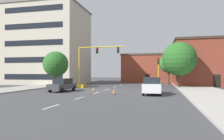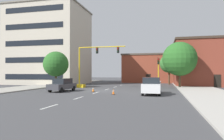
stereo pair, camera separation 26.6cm
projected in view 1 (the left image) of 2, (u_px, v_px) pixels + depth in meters
ground_plane at (103, 91)px, 29.07m from camera, size 160.00×160.00×0.00m
sidewalk_left at (47, 86)px, 39.88m from camera, size 6.00×56.00×0.14m
sidewalk_right at (196, 88)px, 33.84m from camera, size 6.00×56.00×0.14m
lane_stripe_seg_0 at (51, 107)px, 15.43m from camera, size 0.16×2.40×0.01m
lane_stripe_seg_1 at (80, 98)px, 20.79m from camera, size 0.16×2.40×0.01m
lane_stripe_seg_2 at (96, 93)px, 26.14m from camera, size 0.16×2.40×0.01m
lane_stripe_seg_3 at (107, 89)px, 31.50m from camera, size 0.16×2.40×0.01m
lane_stripe_seg_4 at (115, 87)px, 36.86m from camera, size 0.16×2.40×0.01m
lane_stripe_seg_5 at (121, 85)px, 42.21m from camera, size 0.16×2.40×0.01m
building_tall_left at (49, 46)px, 47.98m from camera, size 16.20×13.11×17.24m
building_brick_center at (149, 68)px, 54.21m from camera, size 13.38×8.34×7.21m
building_row_right at (211, 63)px, 40.01m from camera, size 13.61×9.30×8.81m
traffic_signal_gantry at (85, 74)px, 35.20m from camera, size 8.79×1.20×6.83m
traffic_light_pole_right at (158, 66)px, 32.58m from camera, size 0.32×0.47×4.80m
tree_left_near at (56, 64)px, 34.56m from camera, size 4.16×4.16×6.02m
tree_right_mid at (179, 59)px, 35.04m from camera, size 5.67×5.67×7.65m
tree_right_far at (169, 64)px, 44.58m from camera, size 3.93×3.93×6.42m
pickup_truck_white at (152, 86)px, 24.36m from camera, size 2.02×5.40×1.99m
sedan_dark_gray_near_left at (63, 85)px, 28.04m from camera, size 2.31×4.67×1.74m
traffic_cone_roadside_a at (114, 92)px, 24.15m from camera, size 0.36×0.36×0.62m
traffic_cone_roadside_b at (94, 89)px, 27.47m from camera, size 0.36×0.36×0.64m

